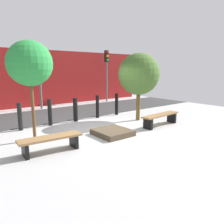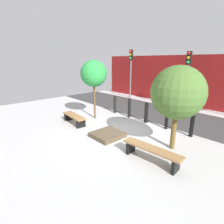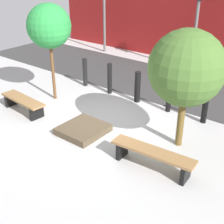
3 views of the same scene
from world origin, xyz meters
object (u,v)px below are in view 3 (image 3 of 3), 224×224
object	(u,v)px
planter_bed	(83,130)
tree_behind_right_bench	(187,69)
bollard_left	(110,79)
bollard_right	(169,95)
bollard_far_right	(205,105)
tree_behind_left_bench	(49,26)
bench_left	(23,102)
bollard_center	(137,87)
bollard_far_left	(85,72)
traffic_light_mid_west	(198,9)
bench_right	(152,155)

from	to	relation	value
planter_bed	tree_behind_right_bench	xyz separation A→B (m)	(2.33, 1.10, 1.95)
tree_behind_right_bench	bollard_left	world-z (taller)	tree_behind_right_bench
bollard_right	bollard_far_right	bearing A→B (deg)	0.00
planter_bed	bollard_right	xyz separation A→B (m)	(1.17, 2.62, 0.44)
tree_behind_left_bench	tree_behind_right_bench	distance (m)	4.68
bench_left	bollard_center	xyz separation A→B (m)	(2.33, 2.82, 0.20)
bollard_center	bollard_right	world-z (taller)	bollard_right
planter_bed	bollard_far_right	bearing A→B (deg)	48.25
tree_behind_left_bench	bollard_far_left	bearing A→B (deg)	90.19
bollard_far_left	bollard_far_right	world-z (taller)	bollard_far_right
bollard_right	bollard_left	bearing A→B (deg)	180.00
bollard_center	bollard_far_left	bearing A→B (deg)	180.00
tree_behind_left_bench	traffic_light_mid_west	xyz separation A→B (m)	(2.33, 5.56, 0.08)
planter_bed	bollard_far_left	distance (m)	3.53
bollard_far_left	traffic_light_mid_west	bearing A→B (deg)	59.94
bench_right	bollard_center	size ratio (longest dim) A/B	1.93
planter_bed	bollard_far_right	size ratio (longest dim) A/B	1.11
planter_bed	tree_behind_right_bench	world-z (taller)	tree_behind_right_bench
bollard_right	tree_behind_left_bench	bearing A→B (deg)	-156.49
tree_behind_left_bench	bollard_center	xyz separation A→B (m)	(2.33, 1.52, -1.90)
bench_right	tree_behind_left_bench	world-z (taller)	tree_behind_left_bench
bollard_center	bollard_far_right	distance (m)	2.34
bollard_center	bollard_right	xyz separation A→B (m)	(1.17, 0.00, 0.01)
planter_bed	bollard_left	size ratio (longest dim) A/B	1.10
tree_behind_left_bench	bollard_left	size ratio (longest dim) A/B	2.87
planter_bed	tree_behind_right_bench	size ratio (longest dim) A/B	0.40
bollard_far_right	traffic_light_mid_west	distance (m)	5.06
bollard_far_left	bollard_center	distance (m)	2.34
tree_behind_right_bench	traffic_light_mid_west	bearing A→B (deg)	112.75
bollard_far_right	traffic_light_mid_west	bearing A→B (deg)	120.06
planter_bed	bollard_center	world-z (taller)	bollard_center
bench_right	bollard_far_right	world-z (taller)	bollard_far_right
planter_bed	bollard_right	bearing A→B (deg)	65.95
bollard_far_left	bollard_far_right	distance (m)	4.67
planter_bed	bollard_far_right	distance (m)	3.54
planter_bed	tree_behind_right_bench	distance (m)	3.23
bench_right	bollard_far_left	world-z (taller)	bollard_far_left
bollard_left	bollard_center	world-z (taller)	bollard_left
planter_bed	tree_behind_left_bench	size ratio (longest dim) A/B	0.38
bollard_far_left	bench_left	bearing A→B (deg)	-89.90
bench_right	bollard_right	xyz separation A→B (m)	(-1.16, 2.82, 0.18)
bollard_far_left	traffic_light_mid_west	distance (m)	5.07
bollard_far_right	traffic_light_mid_west	xyz separation A→B (m)	(-2.34, 4.04, 1.96)
tree_behind_left_bench	tree_behind_right_bench	bearing A→B (deg)	-0.00
tree_behind_right_bench	bollard_right	distance (m)	2.44
bollard_left	bollard_far_right	distance (m)	3.50
planter_bed	bollard_right	world-z (taller)	bollard_right
bench_left	tree_behind_right_bench	xyz separation A→B (m)	(4.66, 1.30, 1.73)
tree_behind_left_bench	bollard_far_left	xyz separation A→B (m)	(-0.01, 1.52, -1.90)
tree_behind_right_bench	bollard_far_left	distance (m)	5.14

